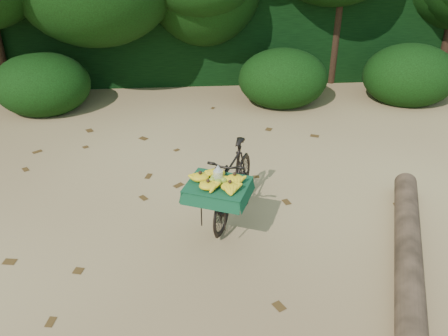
{
  "coord_description": "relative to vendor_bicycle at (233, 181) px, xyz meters",
  "views": [
    {
      "loc": [
        -0.28,
        -4.32,
        3.42
      ],
      "look_at": [
        0.06,
        0.25,
        0.86
      ],
      "focal_mm": 38.0,
      "sensor_mm": 36.0,
      "label": 1
    }
  ],
  "objects": [
    {
      "name": "ground",
      "position": [
        -0.2,
        -0.6,
        -0.47
      ],
      "size": [
        80.0,
        80.0,
        0.0
      ],
      "primitive_type": "plane",
      "color": "tan",
      "rests_on": "ground"
    },
    {
      "name": "vendor_bicycle",
      "position": [
        0.0,
        0.0,
        0.0
      ],
      "size": [
        1.12,
        1.72,
        0.93
      ],
      "rotation": [
        0.0,
        0.0,
        -0.38
      ],
      "color": "black",
      "rests_on": "ground"
    },
    {
      "name": "fallen_log",
      "position": [
        1.64,
        -1.47,
        -0.33
      ],
      "size": [
        1.73,
        3.76,
        0.28
      ],
      "primitive_type": "cylinder",
      "rotation": [
        1.57,
        0.0,
        -0.38
      ],
      "color": "brown",
      "rests_on": "ground"
    },
    {
      "name": "hedge_backdrop",
      "position": [
        -0.2,
        5.7,
        0.43
      ],
      "size": [
        26.0,
        1.8,
        1.8
      ],
      "primitive_type": "cube",
      "color": "black",
      "rests_on": "ground"
    },
    {
      "name": "bush_clumps",
      "position": [
        0.3,
        3.7,
        -0.02
      ],
      "size": [
        8.8,
        1.7,
        0.9
      ],
      "primitive_type": null,
      "color": "black",
      "rests_on": "ground"
    },
    {
      "name": "leaf_litter",
      "position": [
        -0.2,
        0.05,
        -0.47
      ],
      "size": [
        7.0,
        7.3,
        0.01
      ],
      "primitive_type": null,
      "color": "#472E13",
      "rests_on": "ground"
    }
  ]
}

